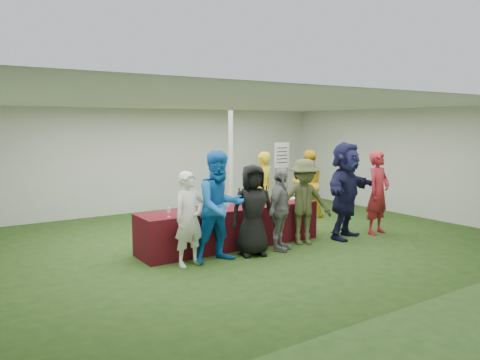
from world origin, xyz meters
TOP-DOWN VIEW (x-y plane):
  - ground at (0.00, 0.00)m, footprint 60.00×60.00m
  - tent at (0.50, 1.20)m, footprint 10.00×10.00m
  - serving_table at (-0.41, -0.25)m, footprint 3.60×0.80m
  - wine_bottles at (0.21, -0.10)m, footprint 0.74×0.12m
  - wine_glasses at (-1.27, -0.49)m, footprint 1.16×0.09m
  - water_bottle at (-0.41, -0.17)m, footprint 0.07×0.07m
  - bar_towel at (1.19, -0.20)m, footprint 0.25×0.18m
  - dump_bucket at (1.14, -0.47)m, footprint 0.24×0.24m
  - wine_list_sign at (2.99, 2.51)m, footprint 0.50×0.03m
  - staff_pourer at (1.18, 0.94)m, footprint 0.69×0.53m
  - staff_back at (2.69, 1.08)m, footprint 1.01×0.93m
  - customer_0 at (-1.62, -0.89)m, footprint 0.62×0.45m
  - customer_1 at (-1.09, -0.98)m, footprint 0.92×0.72m
  - customer_2 at (-0.42, -0.97)m, footprint 0.91×0.73m
  - customer_3 at (0.17, -1.00)m, footprint 0.94×0.77m
  - customer_4 at (0.85, -0.88)m, footprint 1.22×0.97m
  - customer_5 at (1.85, -0.98)m, footprint 1.90×1.17m
  - customer_6 at (2.71, -1.08)m, footprint 0.70×0.53m

SIDE VIEW (x-z plane):
  - ground at x=0.00m, z-range 0.00..0.00m
  - serving_table at x=-0.41m, z-range 0.00..0.75m
  - customer_3 at x=0.17m, z-range 0.00..1.51m
  - bar_towel at x=1.19m, z-range 0.75..0.78m
  - customer_0 at x=-1.62m, z-range 0.00..1.55m
  - customer_2 at x=-0.42m, z-range 0.00..1.61m
  - customer_4 at x=0.85m, z-range 0.00..1.65m
  - staff_back at x=2.69m, z-range 0.00..1.66m
  - dump_bucket at x=1.14m, z-range 0.75..0.93m
  - staff_pourer at x=1.18m, z-range 0.00..1.68m
  - water_bottle at x=-0.41m, z-range 0.74..0.97m
  - wine_glasses at x=-1.27m, z-range 0.78..0.94m
  - wine_bottles at x=0.21m, z-range 0.71..1.03m
  - customer_6 at x=2.71m, z-range 0.00..1.75m
  - customer_1 at x=-1.09m, z-range 0.00..1.87m
  - customer_5 at x=1.85m, z-range 0.00..1.95m
  - wine_list_sign at x=2.99m, z-range 0.42..2.22m
  - tent at x=0.50m, z-range -3.65..6.35m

